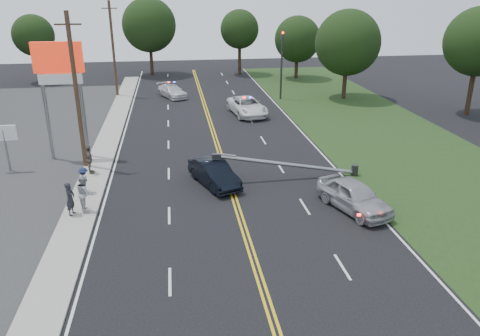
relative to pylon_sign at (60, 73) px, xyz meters
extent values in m
plane|color=black|center=(10.50, -14.00, -6.00)|extent=(120.00, 120.00, 0.00)
cube|color=#9E998F|center=(2.10, -4.00, -5.94)|extent=(1.80, 70.00, 0.12)
cube|color=#1B3213|center=(24.00, -4.00, -5.99)|extent=(12.00, 80.00, 0.01)
cube|color=gold|center=(10.50, -4.00, -5.99)|extent=(0.36, 80.00, 0.00)
cylinder|color=gray|center=(-1.20, 0.00, -2.50)|extent=(0.24, 0.24, 7.00)
cylinder|color=gray|center=(1.20, 0.00, -2.50)|extent=(0.24, 0.24, 7.00)
cube|color=red|center=(0.00, 0.00, 1.00)|extent=(3.20, 0.35, 2.00)
cube|color=white|center=(0.00, 0.00, -0.40)|extent=(2.80, 0.30, 0.70)
cylinder|color=gray|center=(-3.50, -2.00, -4.60)|extent=(0.14, 0.14, 2.80)
cube|color=white|center=(-3.50, -2.00, -3.40)|extent=(1.60, 0.12, 1.00)
cylinder|color=#2D2D30|center=(18.80, 16.00, -2.50)|extent=(0.20, 0.20, 7.00)
cube|color=#2D2D30|center=(18.80, 16.00, 0.60)|extent=(0.28, 0.28, 0.90)
sphere|color=#FF0C07|center=(18.80, 15.84, 0.90)|extent=(0.22, 0.22, 0.22)
cylinder|color=#2D2D30|center=(18.60, -6.00, -5.65)|extent=(0.44, 0.44, 0.70)
cylinder|color=gray|center=(14.17, -6.00, -5.02)|extent=(8.90, 0.24, 1.80)
cube|color=#2D2D30|center=(9.74, -6.00, -4.23)|extent=(0.55, 0.32, 0.30)
cylinder|color=#382619|center=(1.30, -2.00, -1.00)|extent=(0.28, 0.28, 10.00)
cube|color=#382619|center=(1.30, -2.00, 3.20)|extent=(1.60, 0.10, 0.10)
cylinder|color=#382619|center=(1.30, 20.00, -1.00)|extent=(0.28, 0.28, 10.00)
cube|color=#382619|center=(1.30, 20.00, 3.20)|extent=(1.60, 0.10, 0.10)
cylinder|color=black|center=(-9.23, 29.93, -4.34)|extent=(0.44, 0.44, 3.31)
sphere|color=black|center=(-9.23, 29.93, -0.29)|extent=(5.01, 5.01, 5.01)
cylinder|color=black|center=(4.72, 32.91, -4.10)|extent=(0.44, 0.44, 3.80)
sphere|color=black|center=(4.72, 32.91, 0.55)|extent=(7.05, 7.05, 7.05)
cylinder|color=black|center=(16.64, 31.84, -4.26)|extent=(0.44, 0.44, 3.47)
sphere|color=black|center=(16.64, 31.84, -0.03)|extent=(5.14, 5.14, 5.14)
cylinder|color=black|center=(23.55, 27.63, -4.55)|extent=(0.44, 0.44, 2.90)
sphere|color=black|center=(23.55, 27.63, -1.00)|extent=(5.86, 5.86, 5.86)
cylinder|color=black|center=(25.64, 15.38, -4.30)|extent=(0.44, 0.44, 3.40)
sphere|color=black|center=(25.64, 15.38, -0.14)|extent=(6.77, 6.77, 6.77)
cylinder|color=black|center=(34.77, 7.07, -4.05)|extent=(0.44, 0.44, 3.89)
sphere|color=black|center=(34.77, 7.07, 0.71)|extent=(6.16, 6.16, 6.16)
imported|color=black|center=(9.56, -6.20, -5.25)|extent=(3.08, 4.77, 1.49)
imported|color=#A5A8AD|center=(16.70, -10.72, -5.18)|extent=(3.39, 5.15, 1.63)
imported|color=white|center=(14.19, 10.02, -5.19)|extent=(3.54, 6.16, 1.62)
imported|color=silver|center=(7.27, 18.56, -5.32)|extent=(3.63, 5.01, 1.35)
imported|color=#222229|center=(1.75, -9.34, -4.98)|extent=(0.57, 0.74, 1.80)
imported|color=#A4A3A8|center=(2.43, -8.93, -4.87)|extent=(1.01, 1.15, 2.01)
imported|color=#1B2444|center=(1.99, -6.53, -5.11)|extent=(0.59, 1.00, 1.53)
imported|color=#5D514A|center=(1.85, -3.47, -4.95)|extent=(0.65, 1.15, 1.85)
camera|label=1|loc=(7.31, -32.46, 5.34)|focal=35.00mm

